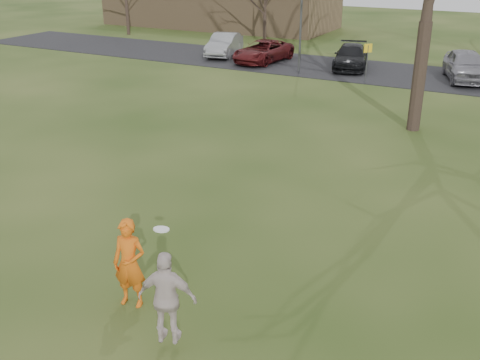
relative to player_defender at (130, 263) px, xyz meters
name	(u,v)px	position (x,y,z in m)	size (l,w,h in m)	color
ground	(146,318)	(0.55, -0.29, -0.96)	(120.00, 120.00, 0.00)	#1E380F
parking_strip	(415,76)	(0.55, 24.71, -0.94)	(62.00, 6.50, 0.04)	black
player_defender	(130,263)	(0.00, 0.00, 0.00)	(0.70, 0.46, 1.91)	orange
car_1	(224,45)	(-11.89, 25.02, -0.20)	(1.51, 4.33, 1.43)	gray
car_2	(263,51)	(-8.72, 24.28, -0.26)	(2.17, 4.70, 1.31)	#541315
car_3	(351,57)	(-3.34, 25.03, -0.25)	(1.87, 4.59, 1.33)	black
car_4	(465,65)	(3.06, 24.82, -0.12)	(1.88, 4.68, 1.60)	gray
catching_play	(167,298)	(1.50, -0.84, 0.16)	(1.14, 0.75, 2.32)	beige
building	(220,3)	(-19.45, 37.71, 0.98)	(20.60, 8.50, 5.14)	#8C6D4C
lamp_post	(302,1)	(-5.45, 22.21, 3.01)	(0.34, 0.34, 6.27)	#47474C
sign_yellow	(367,56)	(-1.45, 21.71, 0.49)	(0.35, 0.35, 2.08)	#47474C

